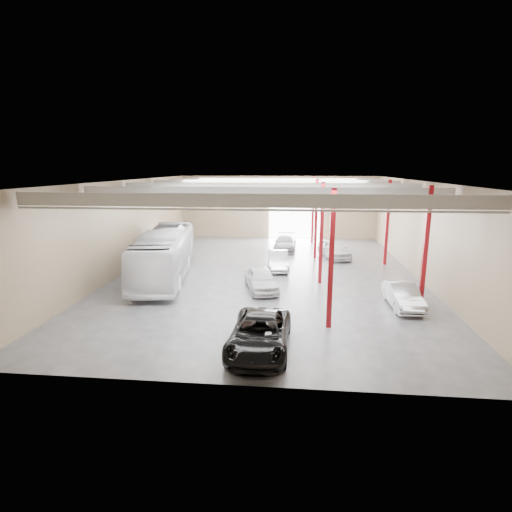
% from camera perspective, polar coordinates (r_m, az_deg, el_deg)
% --- Properties ---
extents(depot_shell, '(22.12, 32.12, 7.06)m').
position_cam_1_polar(depot_shell, '(30.05, 2.10, 6.86)').
color(depot_shell, '#45464A').
rests_on(depot_shell, ground).
extents(coach_bus, '(4.97, 12.99, 3.53)m').
position_cam_1_polar(coach_bus, '(29.83, -12.88, 0.26)').
color(coach_bus, white).
rests_on(coach_bus, ground).
extents(black_sedan, '(2.72, 5.66, 1.55)m').
position_cam_1_polar(black_sedan, '(17.94, 0.53, -11.07)').
color(black_sedan, black).
rests_on(black_sedan, ground).
extents(car_row_a, '(2.92, 4.76, 1.51)m').
position_cam_1_polar(car_row_a, '(26.33, 0.73, -3.32)').
color(car_row_a, silver).
rests_on(car_row_a, ground).
extents(car_row_b, '(2.00, 4.56, 1.46)m').
position_cam_1_polar(car_row_b, '(31.73, 3.13, -0.63)').
color(car_row_b, silver).
rests_on(car_row_b, ground).
extents(car_row_c, '(2.16, 5.07, 1.46)m').
position_cam_1_polar(car_row_c, '(39.05, 4.18, 1.87)').
color(car_row_c, gray).
rests_on(car_row_c, ground).
extents(car_right_near, '(1.63, 4.32, 1.41)m').
position_cam_1_polar(car_right_near, '(24.74, 20.23, -5.30)').
color(car_right_near, '#ABACB0').
rests_on(car_right_near, ground).
extents(car_right_far, '(3.09, 5.10, 1.63)m').
position_cam_1_polar(car_right_far, '(36.38, 11.09, 1.00)').
color(car_right_far, silver).
rests_on(car_right_far, ground).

